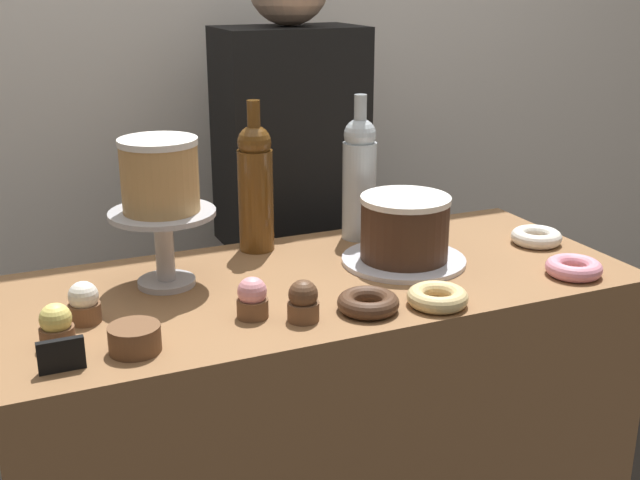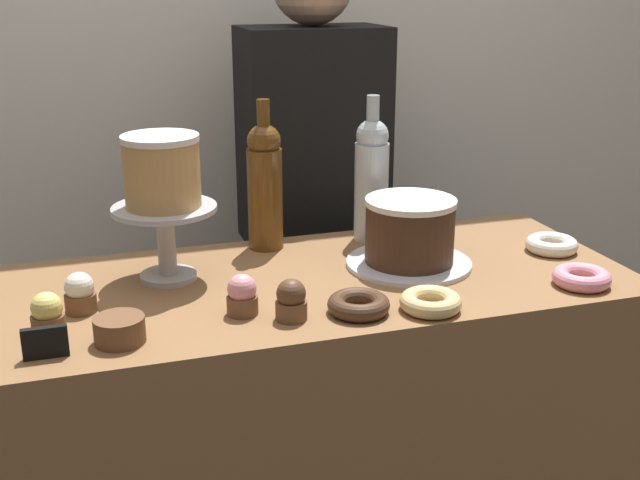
{
  "view_description": "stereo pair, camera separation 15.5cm",
  "coord_description": "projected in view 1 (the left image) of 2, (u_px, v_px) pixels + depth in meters",
  "views": [
    {
      "loc": [
        -0.59,
        -1.35,
        1.53
      ],
      "look_at": [
        0.0,
        0.0,
        1.03
      ],
      "focal_mm": 44.77,
      "sensor_mm": 36.0,
      "label": 1
    },
    {
      "loc": [
        -0.45,
        -1.4,
        1.53
      ],
      "look_at": [
        0.0,
        0.0,
        1.03
      ],
      "focal_mm": 44.77,
      "sensor_mm": 36.0,
      "label": 2
    }
  ],
  "objects": [
    {
      "name": "barista_figure",
      "position": [
        292.0,
        243.0,
        2.13
      ],
      "size": [
        0.36,
        0.22,
        1.6
      ],
      "color": "black",
      "rests_on": "ground_plane"
    },
    {
      "name": "wine_bottle_clear",
      "position": [
        359.0,
        176.0,
        1.78
      ],
      "size": [
        0.08,
        0.08,
        0.33
      ],
      "color": "#B2BCC1",
      "rests_on": "display_counter"
    },
    {
      "name": "cupcake_lemon",
      "position": [
        56.0,
        327.0,
        1.28
      ],
      "size": [
        0.06,
        0.06,
        0.07
      ],
      "color": "brown",
      "rests_on": "display_counter"
    },
    {
      "name": "cupcake_chocolate",
      "position": [
        303.0,
        302.0,
        1.38
      ],
      "size": [
        0.06,
        0.06,
        0.07
      ],
      "color": "brown",
      "rests_on": "display_counter"
    },
    {
      "name": "cake_stand_pedestal",
      "position": [
        164.0,
        236.0,
        1.51
      ],
      "size": [
        0.2,
        0.2,
        0.15
      ],
      "color": "#B2B2B7",
      "rests_on": "display_counter"
    },
    {
      "name": "cupcake_vanilla",
      "position": [
        84.0,
        303.0,
        1.37
      ],
      "size": [
        0.06,
        0.06,
        0.07
      ],
      "color": "brown",
      "rests_on": "display_counter"
    },
    {
      "name": "price_sign_chalkboard",
      "position": [
        61.0,
        355.0,
        1.21
      ],
      "size": [
        0.07,
        0.01,
        0.05
      ],
      "color": "black",
      "rests_on": "display_counter"
    },
    {
      "name": "donut_chocolate",
      "position": [
        368.0,
        303.0,
        1.42
      ],
      "size": [
        0.11,
        0.11,
        0.03
      ],
      "color": "#472D1E",
      "rests_on": "display_counter"
    },
    {
      "name": "back_wall",
      "position": [
        197.0,
        58.0,
        2.2
      ],
      "size": [
        6.0,
        0.05,
        2.6
      ],
      "color": "silver",
      "rests_on": "ground_plane"
    },
    {
      "name": "donut_sugar",
      "position": [
        537.0,
        237.0,
        1.77
      ],
      "size": [
        0.11,
        0.11,
        0.03
      ],
      "color": "silver",
      "rests_on": "display_counter"
    },
    {
      "name": "cupcake_strawberry",
      "position": [
        252.0,
        299.0,
        1.39
      ],
      "size": [
        0.06,
        0.06,
        0.07
      ],
      "color": "brown",
      "rests_on": "display_counter"
    },
    {
      "name": "silver_serving_platter",
      "position": [
        404.0,
        260.0,
        1.66
      ],
      "size": [
        0.26,
        0.26,
        0.01
      ],
      "color": "silver",
      "rests_on": "display_counter"
    },
    {
      "name": "cookie_stack",
      "position": [
        135.0,
        338.0,
        1.27
      ],
      "size": [
        0.08,
        0.08,
        0.04
      ],
      "color": "brown",
      "rests_on": "display_counter"
    },
    {
      "name": "chocolate_round_cake",
      "position": [
        405.0,
        227.0,
        1.64
      ],
      "size": [
        0.19,
        0.19,
        0.13
      ],
      "color": "#3D2619",
      "rests_on": "silver_serving_platter"
    },
    {
      "name": "white_layer_cake",
      "position": [
        160.0,
        175.0,
        1.48
      ],
      "size": [
        0.15,
        0.15,
        0.14
      ],
      "color": "tan",
      "rests_on": "cake_stand_pedestal"
    },
    {
      "name": "wine_bottle_amber",
      "position": [
        256.0,
        185.0,
        1.7
      ],
      "size": [
        0.08,
        0.08,
        0.33
      ],
      "color": "#5B3814",
      "rests_on": "display_counter"
    },
    {
      "name": "donut_glazed",
      "position": [
        437.0,
        297.0,
        1.45
      ],
      "size": [
        0.11,
        0.11,
        0.03
      ],
      "color": "#E0C17F",
      "rests_on": "display_counter"
    },
    {
      "name": "donut_pink",
      "position": [
        574.0,
        268.0,
        1.59
      ],
      "size": [
        0.11,
        0.11,
        0.03
      ],
      "color": "pink",
      "rests_on": "display_counter"
    }
  ]
}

